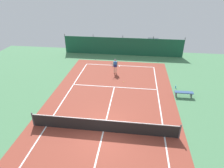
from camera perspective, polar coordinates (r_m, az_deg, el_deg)
ground_plane at (r=13.82m, az=-2.53°, el=-13.66°), size 36.00×36.00×0.00m
court_surface at (r=13.81m, az=-2.53°, el=-13.65°), size 11.02×26.60×0.01m
tennis_net at (r=13.48m, az=-2.57°, el=-12.04°), size 10.12×0.10×1.10m
back_fence at (r=27.95m, az=3.13°, el=10.11°), size 16.30×0.98×2.70m
tennis_player at (r=21.58m, az=0.91°, el=5.52°), size 0.69×0.77×1.64m
tennis_ball_near_player at (r=19.97m, az=3.40°, el=0.62°), size 0.07×0.07×0.07m
parked_car at (r=29.76m, az=11.73°, el=11.03°), size 2.30×4.34×1.68m
courtside_bench at (r=18.42m, az=20.21°, el=-2.50°), size 1.60×0.40×0.49m
water_bottle at (r=19.78m, az=18.06°, el=-0.83°), size 0.08×0.08×0.24m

